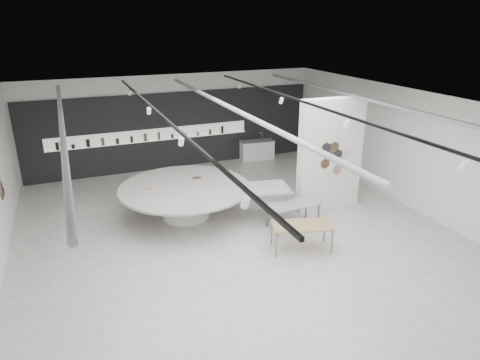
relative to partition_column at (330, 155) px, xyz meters
name	(u,v)px	position (x,y,z in m)	size (l,w,h in m)	color
room	(237,171)	(-3.59, -1.00, 0.27)	(12.02, 14.02, 3.82)	beige
back_wall_display	(174,131)	(-3.58, 5.94, -0.26)	(11.80, 0.27, 3.10)	black
partition_column	(330,155)	(0.00, 0.00, 0.00)	(2.20, 0.38, 3.60)	white
display_island	(188,197)	(-4.43, 1.02, -1.13)	(5.42, 4.71, 1.03)	white
sample_table_wood	(302,227)	(-2.20, -2.11, -1.12)	(1.72, 1.19, 0.73)	#96794D
sample_table_stone	(293,206)	(-1.76, -0.85, -1.11)	(1.51, 0.81, 0.76)	gray
kitchen_counter	(257,150)	(0.00, 5.55, -1.38)	(1.52, 0.69, 1.17)	white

